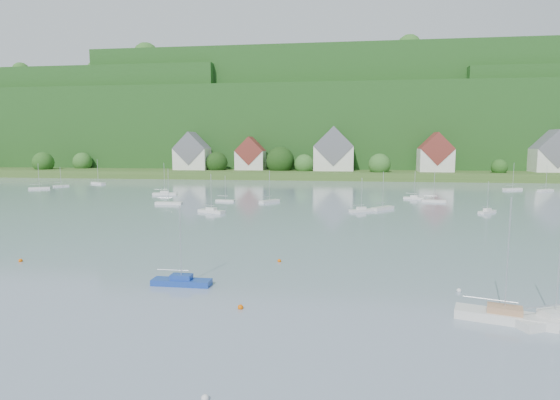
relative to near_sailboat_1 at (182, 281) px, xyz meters
name	(u,v)px	position (x,y,z in m)	size (l,w,h in m)	color
far_shore_strip	(323,172)	(6.01, 162.69, 1.07)	(600.00, 60.00, 3.00)	#385821
forested_ridge	(329,128)	(6.41, 231.25, 22.46)	(620.00, 181.22, 69.89)	#133B13
village_building_0	(192,154)	(-48.99, 149.69, 9.08)	(14.00, 10.40, 16.00)	beige
village_building_1	(251,156)	(-23.99, 151.69, 8.32)	(12.00, 9.36, 14.00)	beige
village_building_2	(334,153)	(11.01, 150.69, 9.84)	(16.00, 11.44, 18.00)	beige
village_building_3	(435,155)	(51.01, 148.69, 9.00)	(13.00, 10.40, 15.50)	beige
village_building_4	(553,155)	(96.01, 152.69, 9.16)	(15.00, 10.40, 16.50)	beige
near_sailboat_1	(182,281)	(0.00, 0.00, 0.00)	(5.82, 1.66, 7.84)	#173997
near_sailboat_2	(504,315)	(28.10, -5.58, 0.06)	(7.48, 4.00, 9.72)	silver
near_sailboat_3	(555,319)	(31.73, -5.72, 0.04)	(6.93, 4.54, 9.12)	silver
mooring_buoy_0	(240,309)	(7.17, -5.68, -0.43)	(0.48, 0.48, 0.48)	#E05801
mooring_buoy_1	(205,400)	(8.39, -19.67, -0.43)	(0.43, 0.43, 0.43)	silver
mooring_buoy_3	(279,262)	(8.20, 10.29, -0.43)	(0.44, 0.44, 0.44)	#E05801
mooring_buoy_4	(459,292)	(26.37, 1.56, -0.43)	(0.43, 0.43, 0.43)	silver
mooring_buoy_5	(21,262)	(-21.89, 6.17, -0.43)	(0.47, 0.47, 0.47)	#E05801
far_sailboat_cluster	(359,197)	(19.49, 77.51, -0.06)	(193.32, 65.20, 8.71)	silver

